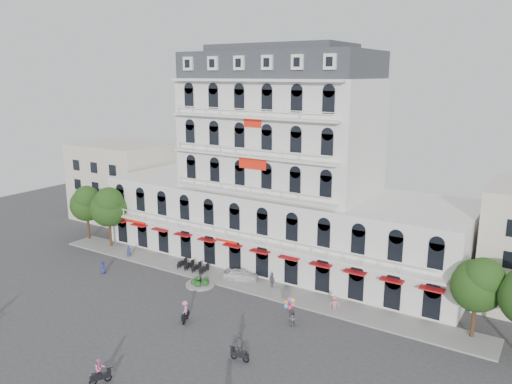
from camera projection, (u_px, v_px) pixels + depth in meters
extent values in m
plane|color=#38383A|center=(186.00, 314.00, 47.91)|extent=(120.00, 120.00, 0.00)
cube|color=gray|center=(239.00, 281.00, 55.28)|extent=(53.00, 4.00, 0.16)
cube|color=silver|center=(279.00, 223.00, 61.65)|extent=(45.00, 14.00, 9.00)
cube|color=silver|center=(280.00, 135.00, 59.13)|extent=(22.00, 12.00, 13.00)
cube|color=#2D3035|center=(281.00, 65.00, 57.29)|extent=(21.56, 11.76, 3.00)
cube|color=#2D3035|center=(281.00, 48.00, 56.85)|extent=(15.84, 8.64, 0.80)
cube|color=#B31619|center=(246.00, 248.00, 55.73)|extent=(40.50, 1.00, 0.15)
cube|color=red|center=(252.00, 163.00, 54.68)|extent=(3.50, 0.10, 1.40)
cube|color=beige|center=(121.00, 181.00, 78.63)|extent=(14.00, 10.00, 12.00)
cylinder|color=gray|center=(200.00, 284.00, 54.38)|extent=(3.20, 3.20, 0.24)
cylinder|color=black|center=(200.00, 278.00, 54.20)|extent=(0.08, 0.08, 1.40)
sphere|color=#174719|center=(205.00, 283.00, 53.93)|extent=(0.70, 0.70, 0.70)
sphere|color=#174719|center=(206.00, 280.00, 54.73)|extent=(0.70, 0.70, 0.70)
sphere|color=#174719|center=(199.00, 279.00, 54.94)|extent=(0.70, 0.70, 0.70)
sphere|color=#174719|center=(194.00, 282.00, 54.27)|extent=(0.70, 0.70, 0.70)
sphere|color=#174719|center=(198.00, 284.00, 53.64)|extent=(0.70, 0.70, 0.70)
cylinder|color=#382314|center=(88.00, 227.00, 69.30)|extent=(0.36, 0.36, 3.52)
sphere|color=#1B3D13|center=(87.00, 205.00, 68.57)|extent=(4.48, 4.48, 4.48)
sphere|color=#1B3D13|center=(87.00, 198.00, 67.82)|extent=(3.52, 3.52, 3.52)
sphere|color=#1B3D13|center=(86.00, 200.00, 68.87)|extent=(3.20, 3.20, 3.20)
cylinder|color=#382314|center=(110.00, 233.00, 66.25)|extent=(0.36, 0.36, 3.74)
sphere|color=#1B3D13|center=(109.00, 209.00, 65.47)|extent=(4.76, 4.76, 4.76)
sphere|color=#1B3D13|center=(109.00, 201.00, 64.71)|extent=(3.74, 3.74, 3.74)
sphere|color=#1B3D13|center=(108.00, 203.00, 65.77)|extent=(3.40, 3.40, 3.40)
cylinder|color=#382314|center=(473.00, 320.00, 43.19)|extent=(0.36, 0.36, 3.43)
sphere|color=#1B3D13|center=(477.00, 287.00, 42.47)|extent=(4.37, 4.37, 4.37)
sphere|color=#1B3D13|center=(484.00, 278.00, 41.73)|extent=(3.43, 3.43, 3.43)
sphere|color=#1B3D13|center=(473.00, 278.00, 42.78)|extent=(3.12, 3.12, 3.12)
imported|color=white|center=(241.00, 275.00, 55.56)|extent=(4.22, 2.86, 1.33)
cube|color=black|center=(100.00, 377.00, 37.05)|extent=(1.01, 1.49, 0.35)
torus|color=black|center=(108.00, 378.00, 37.37)|extent=(0.39, 0.59, 0.60)
torus|color=black|center=(93.00, 382.00, 36.85)|extent=(0.39, 0.59, 0.60)
imported|color=pink|center=(100.00, 368.00, 36.89)|extent=(0.89, 0.96, 1.58)
cube|color=black|center=(240.00, 354.00, 40.00)|extent=(1.53, 0.49, 0.35)
torus|color=black|center=(234.00, 356.00, 40.31)|extent=(0.61, 0.17, 0.60)
torus|color=black|center=(246.00, 359.00, 39.82)|extent=(0.61, 0.17, 0.60)
imported|color=#595860|center=(240.00, 345.00, 39.81)|extent=(1.14, 0.56, 1.88)
cube|color=black|center=(185.00, 316.00, 46.34)|extent=(0.91, 1.52, 0.35)
torus|color=black|center=(184.00, 322.00, 45.87)|extent=(0.35, 0.60, 0.60)
torus|color=black|center=(187.00, 316.00, 46.93)|extent=(0.35, 0.60, 0.60)
imported|color=pink|center=(185.00, 309.00, 46.17)|extent=(0.96, 1.19, 1.61)
imported|color=navy|center=(103.00, 267.00, 57.61)|extent=(0.75, 0.50, 1.51)
imported|color=slate|center=(272.00, 281.00, 53.40)|extent=(1.13, 0.87, 1.78)
imported|color=#DA737F|center=(334.00, 304.00, 48.28)|extent=(1.20, 1.04, 1.62)
imported|color=navy|center=(129.00, 252.00, 62.43)|extent=(0.67, 0.67, 1.57)
imported|color=#56585D|center=(292.00, 318.00, 45.49)|extent=(0.78, 0.90, 1.59)
cylinder|color=black|center=(289.00, 313.00, 45.90)|extent=(0.04, 0.04, 2.00)
sphere|color=#E54C99|center=(293.00, 304.00, 45.49)|extent=(0.44, 0.44, 0.44)
sphere|color=yellow|center=(293.00, 301.00, 45.78)|extent=(0.44, 0.44, 0.44)
sphere|color=#994CD8|center=(290.00, 299.00, 45.96)|extent=(0.44, 0.44, 0.44)
sphere|color=orange|center=(286.00, 302.00, 45.84)|extent=(0.44, 0.44, 0.44)
sphere|color=#4CB2E5|center=(286.00, 306.00, 45.55)|extent=(0.44, 0.44, 0.44)
sphere|color=#D8334C|center=(290.00, 308.00, 45.38)|extent=(0.44, 0.44, 0.44)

